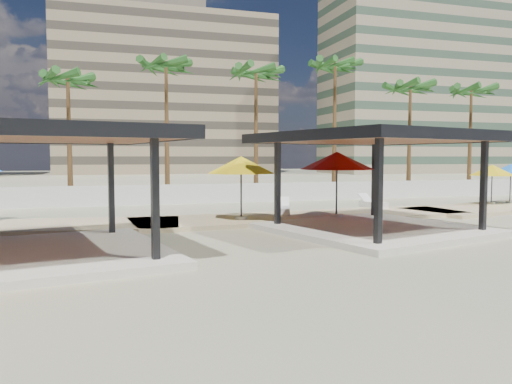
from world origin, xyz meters
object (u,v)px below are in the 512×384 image
Objects in this scene: pavilion_west at (36,181)px; umbrella_c at (337,161)px; lounger_c at (373,204)px; pavilion_central at (376,173)px; lounger_b at (283,209)px.

pavilion_west reaches higher than umbrella_c.
pavilion_west is 17.88m from lounger_c.
umbrella_c is 5.67m from lounger_c.
pavilion_central reaches higher than pavilion_west.
umbrella_c is 3.66m from lounger_b.
umbrella_c is 2.17× the size of lounger_b.
lounger_b is (-1.73, 2.23, -2.34)m from umbrella_c.
pavilion_central is 4.74× the size of lounger_c.
umbrella_c is at bearing -121.72° from lounger_b.
lounger_c is at bearing -57.20° from lounger_b.
pavilion_west is 1.95× the size of umbrella_c.
pavilion_central is at bearing -143.10° from lounger_b.
pavilion_west is 4.40× the size of lounger_c.
umbrella_c is at bearing 12.14° from pavilion_west.
lounger_b is 5.70m from lounger_c.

